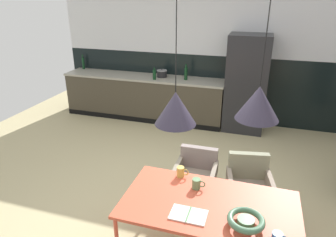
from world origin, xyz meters
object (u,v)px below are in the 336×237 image
refrigerator_column (246,84)px  mug_short_terracotta (197,184)px  open_book (188,215)px  mug_dark_espresso (181,172)px  bottle_vinegar_dark (83,63)px  pendant_lamp_over_table_far (258,103)px  armchair_head_of_table (249,179)px  armchair_by_stool (197,170)px  cooking_pot (162,74)px  bottle_spice_small (186,73)px  pendant_lamp_over_table_near (175,108)px  dining_table (209,207)px  fruit_bowl (246,221)px  bottle_oil_tall (154,75)px

refrigerator_column → mug_short_terracotta: refrigerator_column is taller
refrigerator_column → open_book: (-0.23, -3.60, -0.18)m
mug_dark_espresso → mug_short_terracotta: bearing=-37.4°
bottle_vinegar_dark → pendant_lamp_over_table_far: bearing=-43.3°
armchair_head_of_table → armchair_by_stool: armchair_head_of_table is taller
cooking_pot → bottle_vinegar_dark: bearing=175.4°
armchair_head_of_table → mug_short_terracotta: (-0.48, -0.63, 0.26)m
armchair_head_of_table → bottle_spice_small: size_ratio=2.55×
mug_short_terracotta → bottle_vinegar_dark: bottle_vinegar_dark is taller
mug_dark_espresso → pendant_lamp_over_table_near: (0.04, -0.38, 0.84)m
armchair_head_of_table → cooking_pot: size_ratio=3.78×
mug_short_terracotta → armchair_head_of_table: bearing=52.9°
pendant_lamp_over_table_far → bottle_spice_small: bearing=112.4°
mug_short_terracotta → cooking_pot: cooking_pot is taller
dining_table → open_book: bearing=-124.0°
mug_short_terracotta → pendant_lamp_over_table_far: bearing=-20.0°
refrigerator_column → cooking_pot: bearing=178.1°
pendant_lamp_over_table_near → bottle_vinegar_dark: bearing=131.1°
armchair_head_of_table → refrigerator_column: bearing=-95.8°
refrigerator_column → armchair_head_of_table: (0.23, -2.57, -0.39)m
dining_table → pendant_lamp_over_table_far: 1.08m
cooking_pot → dining_table: bearing=-65.3°
cooking_pot → pendant_lamp_over_table_far: (1.90, -3.43, 0.74)m
bottle_spice_small → pendant_lamp_over_table_far: bearing=-67.6°
refrigerator_column → dining_table: size_ratio=1.15×
bottle_vinegar_dark → bottle_spice_small: bottle_vinegar_dark is taller
cooking_pot → bottle_vinegar_dark: size_ratio=0.65×
cooking_pot → fruit_bowl: bearing=-62.3°
open_book → bottle_oil_tall: bearing=114.0°
refrigerator_column → armchair_head_of_table: size_ratio=2.32×
bottle_oil_tall → bottle_spice_small: size_ratio=0.80×
dining_table → pendant_lamp_over_table_near: size_ratio=1.38×
fruit_bowl → bottle_oil_tall: bearing=120.3°
armchair_by_stool → open_book: (0.16, -1.10, 0.25)m
refrigerator_column → armchair_head_of_table: bearing=-84.8°
bottle_vinegar_dark → pendant_lamp_over_table_far: size_ratio=0.30×
bottle_oil_tall → armchair_head_of_table: bearing=-50.4°
bottle_vinegar_dark → bottle_spice_small: 2.42m
armchair_head_of_table → mug_dark_espresso: bearing=24.3°
mug_short_terracotta → bottle_vinegar_dark: 4.77m
cooking_pot → pendant_lamp_over_table_near: size_ratio=0.18×
open_book → cooking_pot: (-1.45, 3.66, 0.24)m
refrigerator_column → pendant_lamp_over_table_far: size_ratio=1.73×
open_book → bottle_spice_small: size_ratio=1.01×
dining_table → cooking_pot: cooking_pot is taller
armchair_by_stool → cooking_pot: cooking_pot is taller
cooking_pot → refrigerator_column: bearing=-1.9°
refrigerator_column → pendant_lamp_over_table_far: (0.23, -3.37, 0.80)m
dining_table → refrigerator_column: bearing=88.6°
armchair_head_of_table → armchair_by_stool: bearing=-17.6°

